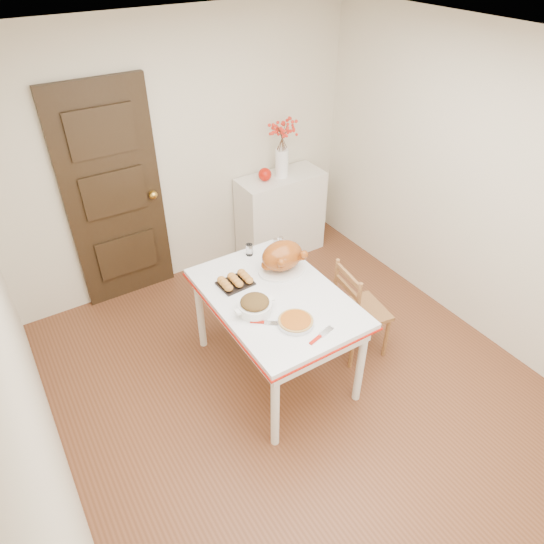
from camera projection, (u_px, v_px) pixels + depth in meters
floor at (302, 390)px, 3.92m from camera, size 3.50×4.00×0.00m
ceiling at (321, 57)px, 2.44m from camera, size 3.50×4.00×0.00m
wall_back at (183, 157)px, 4.55m from camera, size 3.50×0.00×2.50m
wall_left at (23, 370)px, 2.43m from camera, size 0.00×4.00×2.50m
wall_right at (487, 195)px, 3.93m from camera, size 0.00×4.00×2.50m
door_back at (115, 198)px, 4.35m from camera, size 0.85×0.06×2.06m
sideboard at (280, 215)px, 5.27m from camera, size 0.91×0.40×0.91m
kitchen_table at (275, 334)px, 3.86m from camera, size 0.91×1.33×0.80m
chair_oak at (361, 309)px, 4.04m from camera, size 0.44×0.44×0.88m
berry_vase at (282, 148)px, 4.83m from camera, size 0.30×0.30×0.59m
apple at (265, 174)px, 4.88m from camera, size 0.13×0.13×0.13m
turkey_platter at (282, 257)px, 3.80m from camera, size 0.45×0.39×0.25m
pumpkin_pie at (296, 321)px, 3.36m from camera, size 0.30×0.30×0.05m
stuffing_dish at (255, 305)px, 3.44m from camera, size 0.35×0.31×0.12m
rolls_tray at (235, 281)px, 3.71m from camera, size 0.26×0.21×0.07m
pie_server at (321, 335)px, 3.27m from camera, size 0.24×0.12×0.01m
carving_knife at (270, 323)px, 3.37m from camera, size 0.26×0.22×0.01m
drinking_glass at (249, 250)px, 4.02m from camera, size 0.06×0.06×0.10m
shaker_pair at (278, 243)px, 4.12m from camera, size 0.10×0.05×0.09m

